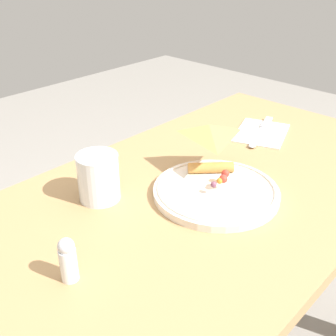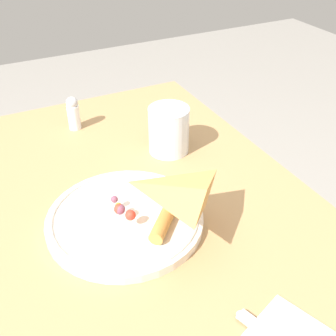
# 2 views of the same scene
# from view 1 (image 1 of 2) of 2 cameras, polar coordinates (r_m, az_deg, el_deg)

# --- Properties ---
(dining_table) EXTENTS (1.11, 0.64, 0.75)m
(dining_table) POSITION_cam_1_polar(r_m,az_deg,el_deg) (1.03, 6.18, -7.82)
(dining_table) COLOR #A87F51
(dining_table) RESTS_ON ground_plane
(plate_pizza) EXTENTS (0.27, 0.27, 0.05)m
(plate_pizza) POSITION_cam_1_polar(r_m,az_deg,el_deg) (0.91, 6.51, -2.82)
(plate_pizza) COLOR silver
(plate_pizza) RESTS_ON dining_table
(milk_glass) EXTENTS (0.09, 0.09, 0.10)m
(milk_glass) POSITION_cam_1_polar(r_m,az_deg,el_deg) (0.88, -9.39, -1.32)
(milk_glass) COLOR white
(milk_glass) RESTS_ON dining_table
(napkin_folded) EXTENTS (0.21, 0.19, 0.00)m
(napkin_folded) POSITION_cam_1_polar(r_m,az_deg,el_deg) (1.22, 12.50, 4.68)
(napkin_folded) COLOR white
(napkin_folded) RESTS_ON dining_table
(butter_knife) EXTENTS (0.22, 0.09, 0.01)m
(butter_knife) POSITION_cam_1_polar(r_m,az_deg,el_deg) (1.23, 12.66, 5.09)
(butter_knife) COLOR #B2B2B7
(butter_knife) RESTS_ON napkin_folded
(salt_shaker) EXTENTS (0.03, 0.03, 0.08)m
(salt_shaker) POSITION_cam_1_polar(r_m,az_deg,el_deg) (0.70, -13.41, -11.94)
(salt_shaker) COLOR white
(salt_shaker) RESTS_ON dining_table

